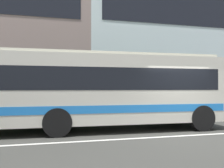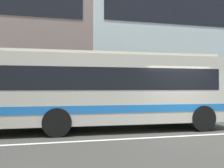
# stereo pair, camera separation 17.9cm
# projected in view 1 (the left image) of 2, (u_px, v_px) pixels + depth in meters

# --- Properties ---
(ground_plane) EXTENTS (160.00, 160.00, 0.00)m
(ground_plane) POSITION_uv_depth(u_px,v_px,m) (189.00, 136.00, 8.86)
(ground_plane) COLOR #393935
(lane_centre_line) EXTENTS (60.00, 0.16, 0.01)m
(lane_centre_line) POSITION_uv_depth(u_px,v_px,m) (189.00, 135.00, 8.86)
(lane_centre_line) COLOR silver
(lane_centre_line) RESTS_ON ground_plane
(hedge_row_far) EXTENTS (16.24, 1.10, 0.85)m
(hedge_row_far) POSITION_uv_depth(u_px,v_px,m) (105.00, 111.00, 13.59)
(hedge_row_far) COLOR #1F4724
(hedge_row_far) RESTS_ON ground_plane
(apartment_block_right) EXTENTS (19.07, 8.88, 13.43)m
(apartment_block_right) POSITION_uv_depth(u_px,v_px,m) (181.00, 35.00, 24.02)
(apartment_block_right) COLOR silver
(apartment_block_right) RESTS_ON ground_plane
(transit_bus) EXTENTS (11.72, 3.01, 3.03)m
(transit_bus) POSITION_uv_depth(u_px,v_px,m) (76.00, 88.00, 9.90)
(transit_bus) COLOR beige
(transit_bus) RESTS_ON ground_plane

